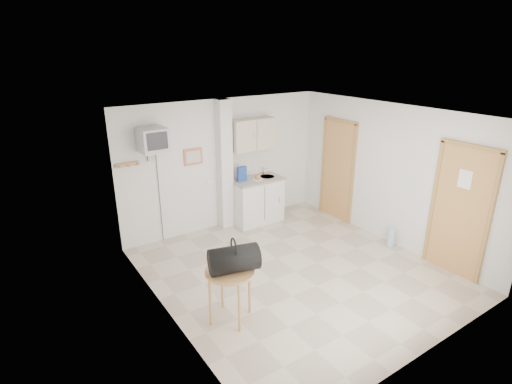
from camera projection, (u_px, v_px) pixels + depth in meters
ground at (296, 271)px, 6.40m from camera, size 4.50×4.50×0.00m
room_envelope at (308, 176)px, 6.06m from camera, size 4.24×4.54×2.55m
kitchenette at (256, 184)px, 7.98m from camera, size 1.03×0.58×2.10m
crt_television at (153, 141)px, 6.54m from camera, size 0.44×0.45×2.15m
round_table at (230, 277)px, 5.08m from camera, size 0.64×0.64×0.73m
duffel_bag at (234, 259)px, 4.97m from camera, size 0.69×0.49×0.46m
water_bottle at (391, 237)px, 7.17m from camera, size 0.12×0.12×0.37m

